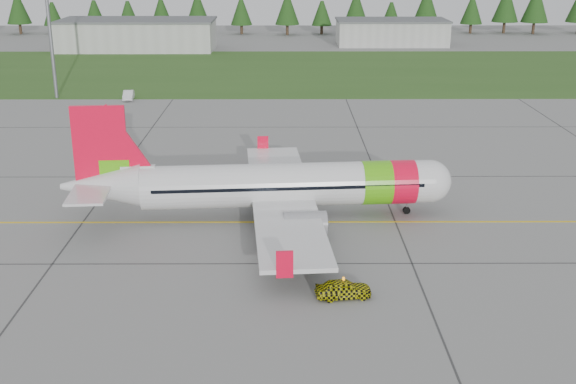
{
  "coord_description": "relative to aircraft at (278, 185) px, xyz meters",
  "views": [
    {
      "loc": [
        1.17,
        -45.76,
        20.87
      ],
      "look_at": [
        1.4,
        6.18,
        3.17
      ],
      "focal_mm": 45.0,
      "sensor_mm": 36.0,
      "label": 1
    }
  ],
  "objects": [
    {
      "name": "hangar_west",
      "position": [
        -30.65,
        100.88,
        0.27
      ],
      "size": [
        32.0,
        14.0,
        6.0
      ],
      "primitive_type": "cube",
      "color": "#A8A8A3",
      "rests_on": "ground"
    },
    {
      "name": "taxi_guideline",
      "position": [
        -0.65,
        -1.12,
        -2.72
      ],
      "size": [
        120.0,
        0.25,
        0.02
      ],
      "primitive_type": "cube",
      "color": "gold",
      "rests_on": "ground"
    },
    {
      "name": "treeline",
      "position": [
        -0.65,
        128.88,
        2.27
      ],
      "size": [
        160.0,
        8.0,
        10.0
      ],
      "primitive_type": null,
      "color": "#1C3F14",
      "rests_on": "ground"
    },
    {
      "name": "grass_strip",
      "position": [
        -0.65,
        72.88,
        -2.71
      ],
      "size": [
        320.0,
        50.0,
        0.03
      ],
      "primitive_type": "cube",
      "color": "#30561E",
      "rests_on": "ground"
    },
    {
      "name": "ground",
      "position": [
        -0.65,
        -9.12,
        -2.73
      ],
      "size": [
        320.0,
        320.0,
        0.0
      ],
      "primitive_type": "plane",
      "color": "gray",
      "rests_on": "ground"
    },
    {
      "name": "follow_me_car",
      "position": [
        4.16,
        -14.18,
        -0.97
      ],
      "size": [
        1.38,
        1.56,
        3.52
      ],
      "primitive_type": "imported",
      "rotation": [
        0.0,
        0.0,
        1.7
      ],
      "color": "yellow",
      "rests_on": "ground"
    },
    {
      "name": "hangar_east",
      "position": [
        24.35,
        108.88,
        -0.13
      ],
      "size": [
        24.0,
        12.0,
        5.2
      ],
      "primitive_type": "cube",
      "color": "#A8A8A3",
      "rests_on": "ground"
    },
    {
      "name": "floodlight_mast",
      "position": [
        -32.65,
        48.88,
        7.27
      ],
      "size": [
        0.5,
        0.5,
        20.0
      ],
      "primitive_type": "cylinder",
      "color": "slate",
      "rests_on": "ground"
    },
    {
      "name": "aircraft",
      "position": [
        0.0,
        0.0,
        0.0
      ],
      "size": [
        31.25,
        28.86,
        9.46
      ],
      "rotation": [
        0.0,
        0.0,
        0.08
      ],
      "color": "silver",
      "rests_on": "ground"
    },
    {
      "name": "service_van",
      "position": [
        -21.94,
        47.63,
        -0.73
      ],
      "size": [
        1.53,
        1.46,
        3.99
      ],
      "primitive_type": "imported",
      "rotation": [
        0.0,
        0.0,
        0.11
      ],
      "color": "silver",
      "rests_on": "ground"
    }
  ]
}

